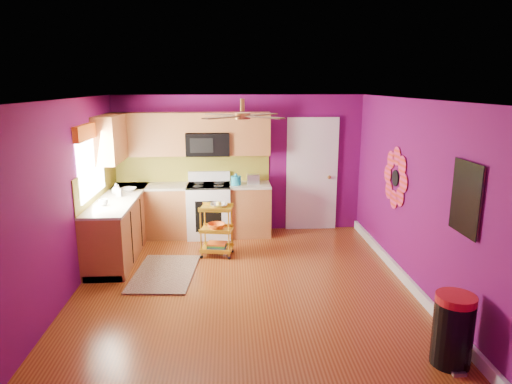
{
  "coord_description": "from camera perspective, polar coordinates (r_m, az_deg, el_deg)",
  "views": [
    {
      "loc": [
        -0.18,
        -5.76,
        2.68
      ],
      "look_at": [
        0.19,
        0.4,
        1.22
      ],
      "focal_mm": 32.0,
      "sensor_mm": 36.0,
      "label": 1
    }
  ],
  "objects": [
    {
      "name": "ground",
      "position": [
        6.36,
        -1.5,
        -11.62
      ],
      "size": [
        5.0,
        5.0,
        0.0
      ],
      "primitive_type": "plane",
      "color": "#682E10",
      "rests_on": "ground"
    },
    {
      "name": "room_envelope",
      "position": [
        5.86,
        -1.33,
        3.02
      ],
      "size": [
        4.54,
        5.04,
        2.52
      ],
      "color": "#620B57",
      "rests_on": "ground"
    },
    {
      "name": "lower_cabinets",
      "position": [
        7.99,
        -11.69,
        -3.28
      ],
      "size": [
        2.81,
        2.31,
        0.94
      ],
      "color": "brown",
      "rests_on": "ground"
    },
    {
      "name": "electric_range",
      "position": [
        8.24,
        -5.87,
        -2.21
      ],
      "size": [
        0.76,
        0.66,
        1.13
      ],
      "color": "white",
      "rests_on": "ground"
    },
    {
      "name": "upper_cabinetry",
      "position": [
        8.05,
        -11.06,
        6.81
      ],
      "size": [
        2.8,
        2.3,
        1.26
      ],
      "color": "brown",
      "rests_on": "ground"
    },
    {
      "name": "left_window",
      "position": [
        7.17,
        -19.98,
        4.97
      ],
      "size": [
        0.08,
        1.35,
        1.08
      ],
      "color": "white",
      "rests_on": "ground"
    },
    {
      "name": "panel_door",
      "position": [
        8.53,
        6.99,
        2.05
      ],
      "size": [
        0.95,
        0.11,
        2.15
      ],
      "color": "white",
      "rests_on": "ground"
    },
    {
      "name": "right_wall_art",
      "position": [
        6.06,
        20.09,
        0.73
      ],
      "size": [
        0.04,
        2.74,
        1.04
      ],
      "color": "black",
      "rests_on": "ground"
    },
    {
      "name": "ceiling_fan",
      "position": [
        5.98,
        -1.7,
        9.58
      ],
      "size": [
        1.01,
        1.01,
        0.26
      ],
      "color": "#BF8C3F",
      "rests_on": "ground"
    },
    {
      "name": "shag_rug",
      "position": [
        6.84,
        -11.35,
        -9.92
      ],
      "size": [
        0.95,
        1.44,
        0.02
      ],
      "primitive_type": "cube",
      "rotation": [
        0.0,
        0.0,
        -0.08
      ],
      "color": "black",
      "rests_on": "ground"
    },
    {
      "name": "rolling_cart",
      "position": [
        7.27,
        -4.9,
        -4.51
      ],
      "size": [
        0.55,
        0.43,
        0.9
      ],
      "color": "gold",
      "rests_on": "ground"
    },
    {
      "name": "trash_can",
      "position": [
        4.99,
        23.39,
        -15.56
      ],
      "size": [
        0.38,
        0.41,
        0.73
      ],
      "color": "black",
      "rests_on": "ground"
    },
    {
      "name": "teal_kettle",
      "position": [
        8.06,
        -2.52,
        1.46
      ],
      "size": [
        0.18,
        0.18,
        0.21
      ],
      "color": "teal",
      "rests_on": "lower_cabinets"
    },
    {
      "name": "toaster",
      "position": [
        8.12,
        -0.35,
        1.61
      ],
      "size": [
        0.22,
        0.15,
        0.18
      ],
      "primitive_type": "cube",
      "color": "beige",
      "rests_on": "lower_cabinets"
    },
    {
      "name": "soap_bottle_a",
      "position": [
        7.54,
        -16.81,
        0.15
      ],
      "size": [
        0.09,
        0.09,
        0.19
      ],
      "primitive_type": "imported",
      "color": "#EA3F72",
      "rests_on": "lower_cabinets"
    },
    {
      "name": "soap_bottle_b",
      "position": [
        7.7,
        -17.07,
        0.38
      ],
      "size": [
        0.14,
        0.14,
        0.18
      ],
      "primitive_type": "imported",
      "color": "white",
      "rests_on": "lower_cabinets"
    },
    {
      "name": "counter_dish",
      "position": [
        7.88,
        -15.61,
        0.3
      ],
      "size": [
        0.24,
        0.24,
        0.06
      ],
      "primitive_type": "imported",
      "color": "white",
      "rests_on": "lower_cabinets"
    },
    {
      "name": "counter_cup",
      "position": [
        7.05,
        -18.53,
        -1.25
      ],
      "size": [
        0.13,
        0.13,
        0.1
      ],
      "primitive_type": "imported",
      "color": "white",
      "rests_on": "lower_cabinets"
    }
  ]
}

